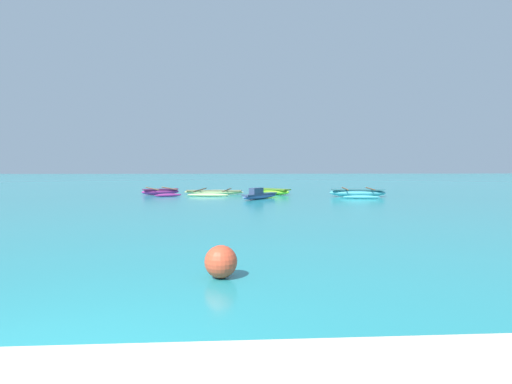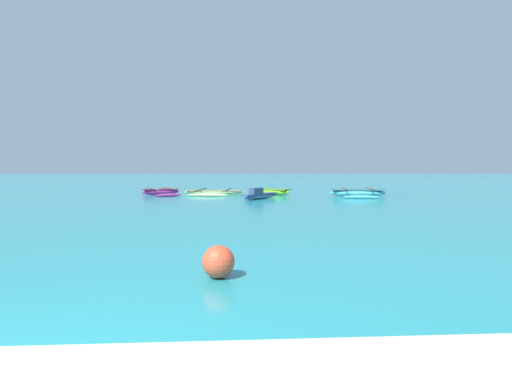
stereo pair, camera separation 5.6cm
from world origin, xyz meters
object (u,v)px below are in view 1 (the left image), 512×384
(moored_boat_1, at_px, (214,192))
(moored_boat_0, at_px, (274,191))
(moored_boat_2, at_px, (357,193))
(mooring_buoy_1, at_px, (221,262))
(moored_boat_4, at_px, (161,192))
(moored_boat_3, at_px, (260,195))

(moored_boat_1, bearing_deg, moored_boat_0, -1.28)
(moored_boat_0, relative_size, moored_boat_2, 0.66)
(moored_boat_2, height_order, mooring_buoy_1, moored_boat_2)
(mooring_buoy_1, bearing_deg, moored_boat_4, 102.52)
(moored_boat_2, relative_size, mooring_buoy_1, 6.50)
(moored_boat_1, bearing_deg, moored_boat_4, -166.67)
(moored_boat_0, distance_m, moored_boat_4, 7.67)
(moored_boat_2, bearing_deg, moored_boat_0, 164.12)
(moored_boat_1, bearing_deg, moored_boat_2, -10.77)
(moored_boat_1, xyz_separation_m, moored_boat_4, (-3.54, -0.37, 0.06))
(moored_boat_3, relative_size, moored_boat_4, 0.70)
(moored_boat_1, bearing_deg, moored_boat_3, -49.47)
(moored_boat_1, xyz_separation_m, moored_boat_3, (2.85, -4.35, 0.08))
(moored_boat_3, bearing_deg, moored_boat_4, 95.14)
(moored_boat_0, xyz_separation_m, moored_boat_4, (-7.66, 0.25, -0.01))
(moored_boat_1, relative_size, mooring_buoy_1, 8.67)
(moored_boat_4, bearing_deg, mooring_buoy_1, -101.21)
(moored_boat_0, bearing_deg, moored_boat_2, 20.48)
(moored_boat_0, relative_size, moored_boat_4, 0.54)
(moored_boat_0, xyz_separation_m, moored_boat_1, (-4.12, 0.62, -0.07))
(moored_boat_4, bearing_deg, moored_boat_3, -55.62)
(moored_boat_3, relative_size, mooring_buoy_1, 5.53)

